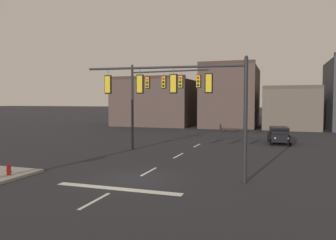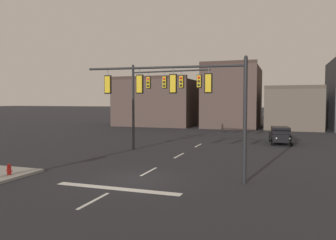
# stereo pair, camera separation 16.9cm
# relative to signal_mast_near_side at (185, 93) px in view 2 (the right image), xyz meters

# --- Properties ---
(ground_plane) EXTENTS (400.00, 400.00, 0.00)m
(ground_plane) POSITION_rel_signal_mast_near_side_xyz_m (-2.55, -0.80, -4.57)
(ground_plane) COLOR #232328
(stop_bar_paint) EXTENTS (6.40, 0.50, 0.01)m
(stop_bar_paint) POSITION_rel_signal_mast_near_side_xyz_m (-2.55, -2.80, -4.57)
(stop_bar_paint) COLOR silver
(stop_bar_paint) RESTS_ON ground
(lane_centreline) EXTENTS (0.16, 26.40, 0.01)m
(lane_centreline) POSITION_rel_signal_mast_near_side_xyz_m (-2.55, 1.20, -4.57)
(lane_centreline) COLOR silver
(lane_centreline) RESTS_ON ground
(signal_mast_near_side) EXTENTS (8.54, 0.90, 6.39)m
(signal_mast_near_side) POSITION_rel_signal_mast_near_side_xyz_m (0.00, 0.00, 0.00)
(signal_mast_near_side) COLOR black
(signal_mast_near_side) RESTS_ON ground
(signal_mast_far_side) EXTENTS (6.81, 0.89, 7.18)m
(signal_mast_far_side) POSITION_rel_signal_mast_near_side_xyz_m (-4.82, 8.60, 0.43)
(signal_mast_far_side) COLOR black
(signal_mast_far_side) RESTS_ON ground
(car_lot_nearside) EXTENTS (2.29, 4.59, 1.61)m
(car_lot_nearside) POSITION_rel_signal_mast_near_side_xyz_m (4.66, 17.14, -3.72)
(car_lot_nearside) COLOR black
(car_lot_nearside) RESTS_ON ground
(fire_hydrant) EXTENTS (0.40, 0.30, 0.75)m
(fire_hydrant) POSITION_rel_signal_mast_near_side_xyz_m (-9.15, -2.64, -4.24)
(fire_hydrant) COLOR red
(fire_hydrant) RESTS_ON ground
(building_row) EXTENTS (43.40, 12.51, 10.41)m
(building_row) POSITION_rel_signal_mast_near_side_xyz_m (2.14, 36.48, -0.22)
(building_row) COLOR #473833
(building_row) RESTS_ON ground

